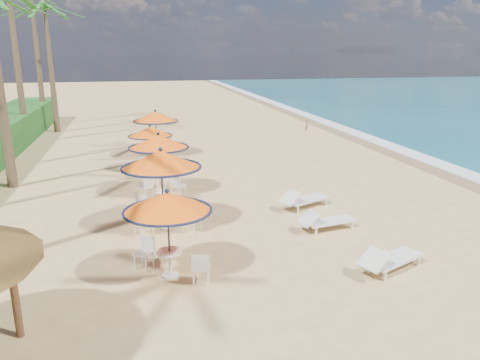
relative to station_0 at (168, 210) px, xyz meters
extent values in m
plane|color=tan|center=(4.99, 0.35, -1.77)|extent=(160.00, 160.00, 0.00)
cube|color=white|center=(14.29, 10.35, -1.77)|extent=(1.20, 140.00, 0.04)
cube|color=olive|center=(13.39, 10.35, -1.77)|extent=(1.40, 140.00, 0.02)
cylinder|color=black|center=(0.00, 0.00, -0.66)|extent=(0.05, 0.05, 2.23)
cone|color=orange|center=(0.00, 0.00, 0.21)|extent=(2.23, 2.23, 0.48)
torus|color=#111834|center=(0.00, 0.00, -0.01)|extent=(2.23, 2.23, 0.07)
sphere|color=#111834|center=(0.00, 0.00, 0.49)|extent=(0.12, 0.12, 0.12)
cylinder|color=silver|center=(0.00, 0.00, -1.11)|extent=(0.68, 0.68, 0.04)
cylinder|color=silver|center=(0.00, 0.00, -1.43)|extent=(0.08, 0.08, 0.68)
cylinder|color=black|center=(0.06, 3.48, -0.50)|extent=(0.06, 0.06, 2.55)
cone|color=orange|center=(0.06, 3.48, 0.50)|extent=(2.55, 2.55, 0.56)
torus|color=#111834|center=(0.06, 3.48, 0.25)|extent=(2.55, 2.55, 0.08)
sphere|color=#111834|center=(0.06, 3.48, 0.83)|extent=(0.13, 0.13, 0.13)
cylinder|color=silver|center=(0.06, 3.48, -1.02)|extent=(0.78, 0.78, 0.04)
cylinder|color=silver|center=(0.06, 3.48, -1.38)|extent=(0.09, 0.09, 0.78)
cylinder|color=black|center=(0.18, 7.29, -0.57)|extent=(0.05, 0.05, 2.40)
cone|color=orange|center=(0.18, 7.29, 0.37)|extent=(2.40, 2.40, 0.52)
torus|color=#111834|center=(0.18, 7.29, 0.13)|extent=(2.40, 2.40, 0.07)
sphere|color=#111834|center=(0.18, 7.29, 0.67)|extent=(0.13, 0.13, 0.13)
cylinder|color=silver|center=(0.18, 7.29, -1.06)|extent=(0.73, 0.73, 0.04)
cylinder|color=silver|center=(0.18, 7.29, -1.41)|extent=(0.08, 0.08, 0.73)
cylinder|color=black|center=(0.00, 11.30, -0.72)|extent=(0.05, 0.05, 2.11)
cone|color=orange|center=(0.00, 11.30, 0.11)|extent=(2.11, 2.11, 0.46)
torus|color=#111834|center=(0.00, 11.30, -0.10)|extent=(2.11, 2.11, 0.06)
sphere|color=#111834|center=(0.00, 11.30, 0.37)|extent=(0.11, 0.11, 0.11)
cylinder|color=silver|center=(0.00, 11.30, -1.15)|extent=(0.64, 0.64, 0.04)
cylinder|color=silver|center=(0.00, 11.30, -1.45)|extent=(0.07, 0.07, 0.64)
cylinder|color=black|center=(0.41, 14.37, -0.56)|extent=(0.05, 0.05, 2.43)
cone|color=orange|center=(0.41, 14.37, 0.39)|extent=(2.43, 2.43, 0.53)
torus|color=#111834|center=(0.41, 14.37, 0.15)|extent=(2.43, 2.43, 0.07)
sphere|color=#111834|center=(0.41, 14.37, 0.70)|extent=(0.13, 0.13, 0.13)
cylinder|color=silver|center=(0.41, 14.37, -1.05)|extent=(0.74, 0.74, 0.04)
cylinder|color=silver|center=(0.41, 14.37, -1.40)|extent=(0.08, 0.08, 0.74)
cube|color=silver|center=(5.79, -0.91, -1.48)|extent=(1.86, 1.30, 0.07)
cube|color=silver|center=(4.99, -1.27, -1.26)|extent=(0.80, 0.82, 0.44)
cube|color=silver|center=(5.79, -0.91, -1.65)|extent=(0.06, 0.06, 0.25)
cube|color=silver|center=(5.29, 2.14, -1.50)|extent=(1.72, 0.88, 0.07)
cube|color=silver|center=(4.48, 1.99, -1.29)|extent=(0.65, 0.69, 0.41)
cube|color=silver|center=(5.29, 2.14, -1.66)|extent=(0.06, 0.06, 0.23)
cube|color=silver|center=(5.36, 4.41, -1.48)|extent=(1.87, 1.32, 0.07)
cube|color=silver|center=(4.56, 4.04, -1.25)|extent=(0.80, 0.83, 0.44)
cube|color=silver|center=(5.36, 4.41, -1.65)|extent=(0.06, 0.06, 0.25)
cylinder|color=brown|center=(-3.17, -2.00, -0.62)|extent=(0.15, 0.15, 2.31)
cone|color=brown|center=(-5.88, 9.67, 2.33)|extent=(0.44, 0.44, 8.20)
cone|color=brown|center=(-7.34, 19.90, 4.25)|extent=(0.44, 0.44, 12.05)
cone|color=brown|center=(-6.11, 24.03, 2.43)|extent=(0.44, 0.44, 8.40)
sphere|color=#1A5D1B|center=(-6.11, 24.03, 6.62)|extent=(0.56, 0.56, 0.56)
cone|color=brown|center=(-7.50, 27.44, 3.54)|extent=(0.44, 0.44, 10.62)
imported|color=#8D5B47|center=(11.30, 20.39, -1.34)|extent=(0.31, 0.37, 0.87)
camera|label=1|loc=(-0.65, -11.02, 3.80)|focal=35.00mm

